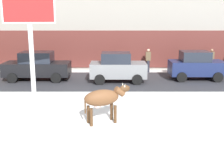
{
  "coord_description": "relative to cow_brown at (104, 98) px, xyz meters",
  "views": [
    {
      "loc": [
        -0.31,
        -10.35,
        4.15
      ],
      "look_at": [
        -0.36,
        2.67,
        1.1
      ],
      "focal_mm": 47.49,
      "sensor_mm": 36.0,
      "label": 1
    }
  ],
  "objects": [
    {
      "name": "car_black_sedan",
      "position": [
        -4.51,
        7.85,
        -0.09
      ],
      "size": [
        4.2,
        1.99,
        1.84
      ],
      "color": "black",
      "rests_on": "ground"
    },
    {
      "name": "billboard",
      "position": [
        -3.73,
        3.86,
        3.32
      ],
      "size": [
        2.5,
        0.74,
        5.56
      ],
      "color": "silver",
      "rests_on": "ground"
    },
    {
      "name": "ground_plane",
      "position": [
        0.65,
        -0.7,
        -0.99
      ],
      "size": [
        120.0,
        120.0,
        0.0
      ],
      "primitive_type": "plane",
      "color": "white"
    },
    {
      "name": "car_navy_hatchback",
      "position": [
        5.83,
        8.02,
        -0.07
      ],
      "size": [
        3.5,
        1.93,
        1.86
      ],
      "color": "#19234C",
      "rests_on": "ground"
    },
    {
      "name": "car_grey_hatchback",
      "position": [
        0.69,
        7.32,
        -0.07
      ],
      "size": [
        3.5,
        1.93,
        1.86
      ],
      "color": "slate",
      "rests_on": "ground"
    },
    {
      "name": "cow_brown",
      "position": [
        0.0,
        0.0,
        0.0
      ],
      "size": [
        1.91,
        1.08,
        1.54
      ],
      "color": "brown",
      "rests_on": "ground"
    },
    {
      "name": "pedestrian_far_left",
      "position": [
        2.99,
        10.49,
        -0.11
      ],
      "size": [
        0.36,
        0.24,
        1.73
      ],
      "color": "#282833",
      "rests_on": "ground"
    },
    {
      "name": "pedestrian_by_cars",
      "position": [
        7.62,
        10.49,
        -0.11
      ],
      "size": [
        0.36,
        0.24,
        1.73
      ],
      "color": "#282833",
      "rests_on": "ground"
    },
    {
      "name": "road_strip",
      "position": [
        0.65,
        7.59,
        -0.99
      ],
      "size": [
        60.0,
        5.6,
        0.01
      ],
      "primitive_type": "cube",
      "color": "#333338",
      "rests_on": "ground"
    }
  ]
}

